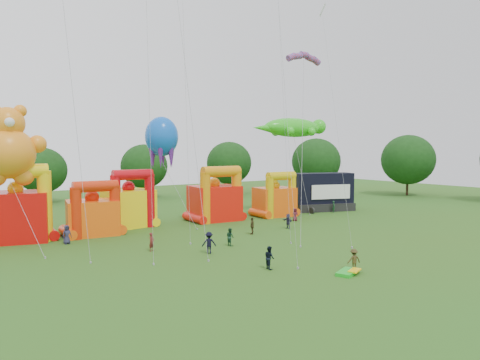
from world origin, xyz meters
TOP-DOWN VIEW (x-y plane):
  - ground at (0.00, 0.00)m, footprint 160.00×160.00m
  - tree_ring at (-1.19, 0.62)m, footprint 124.75×126.86m
  - bouncy_castle_0 at (-15.38, 28.19)m, footprint 6.71×5.90m
  - bouncy_castle_1 at (-8.67, 27.19)m, footprint 5.32×4.49m
  - bouncy_castle_2 at (-4.02, 29.67)m, footprint 5.53×4.74m
  - bouncy_castle_3 at (6.20, 28.11)m, footprint 5.99×4.98m
  - bouncy_castle_4 at (14.41, 26.77)m, footprint 5.20×4.40m
  - stage_trailer at (23.17, 27.03)m, footprint 9.01×5.64m
  - teddy_bear_kite at (-15.68, 25.65)m, footprint 6.34×9.52m
  - gecko_kite at (18.51, 27.87)m, footprint 12.55×5.37m
  - octopus_kite at (0.13, 27.89)m, footprint 3.77×7.04m
  - parafoil_kites at (4.82, 15.94)m, footprint 29.07×11.67m
  - diamond_kites at (1.27, 15.52)m, footprint 19.11×18.21m
  - folded_kite_bundle at (2.24, 3.52)m, footprint 2.23×1.70m
  - spectator_0 at (-11.79, 24.37)m, footprint 0.95×0.73m
  - spectator_1 at (-6.44, 17.46)m, footprint 0.69×0.63m
  - spectator_2 at (0.22, 15.52)m, footprint 0.63×0.79m
  - spectator_3 at (-2.83, 13.98)m, footprint 1.35×1.15m
  - spectator_4 at (4.86, 18.61)m, footprint 1.05×0.97m
  - spectator_5 at (10.00, 19.06)m, footprint 0.56×1.53m
  - spectator_6 at (13.91, 22.35)m, footprint 0.86×0.66m
  - spectator_7 at (23.04, 24.78)m, footprint 0.64×0.70m
  - spectator_8 at (-1.50, 7.57)m, footprint 0.77×0.91m
  - spectator_9 at (3.29, 3.95)m, footprint 1.12×0.83m

SIDE VIEW (x-z plane):
  - ground at x=0.00m, z-range 0.00..0.00m
  - folded_kite_bundle at x=2.24m, z-range -0.02..0.29m
  - spectator_9 at x=3.29m, z-range 0.00..1.55m
  - spectator_6 at x=13.91m, z-range 0.00..1.55m
  - spectator_1 at x=-6.44m, z-range 0.00..1.57m
  - spectator_2 at x=0.22m, z-range 0.00..1.59m
  - spectator_7 at x=23.04m, z-range 0.00..1.60m
  - spectator_5 at x=10.00m, z-range 0.00..1.62m
  - spectator_8 at x=-1.50m, z-range 0.00..1.66m
  - spectator_4 at x=4.86m, z-range 0.00..1.73m
  - spectator_0 at x=-11.79m, z-range 0.00..1.73m
  - spectator_3 at x=-2.83m, z-range 0.00..1.81m
  - bouncy_castle_1 at x=-8.67m, z-range -0.66..4.92m
  - bouncy_castle_4 at x=14.41m, z-range -0.69..5.13m
  - bouncy_castle_2 at x=-4.02m, z-range -0.77..5.69m
  - bouncy_castle_3 at x=6.20m, z-range -0.81..5.85m
  - stage_trailer at x=23.17m, z-range -0.10..5.28m
  - bouncy_castle_0 at x=-15.38m, z-range -0.90..6.41m
  - tree_ring at x=-1.19m, z-range 0.22..12.30m
  - teddy_bear_kite at x=-15.68m, z-range 0.25..12.99m
  - octopus_kite at x=0.13m, z-range 0.47..12.92m
  - parafoil_kites at x=4.82m, z-range -4.58..26.11m
  - gecko_kite at x=18.51m, z-range 4.26..17.30m
  - diamond_kites at x=1.27m, z-range -3.87..37.83m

